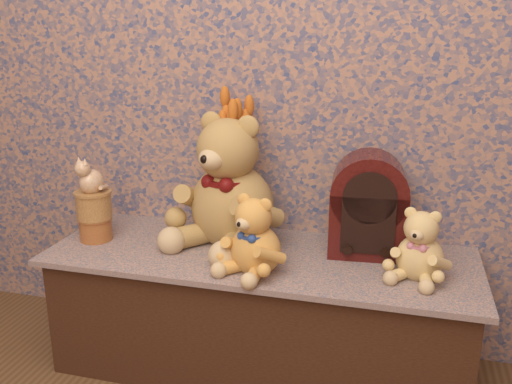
# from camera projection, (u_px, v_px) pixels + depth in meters

# --- Properties ---
(display_shelf) EXTENTS (1.49, 0.54, 0.45)m
(display_shelf) POSITION_uv_depth(u_px,v_px,m) (260.00, 311.00, 2.00)
(display_shelf) COLOR #364D6F
(display_shelf) RESTS_ON ground
(teddy_large) EXTENTS (0.54, 0.59, 0.51)m
(teddy_large) POSITION_uv_depth(u_px,v_px,m) (232.00, 174.00, 1.98)
(teddy_large) COLOR #9F703D
(teddy_large) RESTS_ON display_shelf
(teddy_medium) EXTENTS (0.30, 0.32, 0.27)m
(teddy_medium) POSITION_uv_depth(u_px,v_px,m) (256.00, 231.00, 1.76)
(teddy_medium) COLOR #CE8B3A
(teddy_medium) RESTS_ON display_shelf
(teddy_small) EXTENTS (0.26, 0.28, 0.24)m
(teddy_small) POSITION_uv_depth(u_px,v_px,m) (421.00, 241.00, 1.72)
(teddy_small) COLOR tan
(teddy_small) RESTS_ON display_shelf
(cathedral_radio) EXTENTS (0.27, 0.21, 0.36)m
(cathedral_radio) POSITION_uv_depth(u_px,v_px,m) (368.00, 204.00, 1.89)
(cathedral_radio) COLOR #3C0C0A
(cathedral_radio) RESTS_ON display_shelf
(ceramic_vase) EXTENTS (0.14, 0.14, 0.18)m
(ceramic_vase) POSITION_uv_depth(u_px,v_px,m) (239.00, 213.00, 2.08)
(ceramic_vase) COLOR tan
(ceramic_vase) RESTS_ON display_shelf
(dried_stalks) EXTENTS (0.22, 0.22, 0.41)m
(dried_stalks) POSITION_uv_depth(u_px,v_px,m) (239.00, 137.00, 1.99)
(dried_stalks) COLOR #CF6621
(dried_stalks) RESTS_ON ceramic_vase
(biscuit_tin_lower) EXTENTS (0.15, 0.15, 0.09)m
(biscuit_tin_lower) POSITION_uv_depth(u_px,v_px,m) (96.00, 229.00, 2.05)
(biscuit_tin_lower) COLOR #B98B36
(biscuit_tin_lower) RESTS_ON display_shelf
(biscuit_tin_upper) EXTENTS (0.17, 0.17, 0.10)m
(biscuit_tin_upper) POSITION_uv_depth(u_px,v_px,m) (94.00, 205.00, 2.02)
(biscuit_tin_upper) COLOR #DCB960
(biscuit_tin_upper) RESTS_ON biscuit_tin_lower
(cat_figurine) EXTENTS (0.13, 0.14, 0.14)m
(cat_figurine) POSITION_uv_depth(u_px,v_px,m) (91.00, 174.00, 1.98)
(cat_figurine) COLOR silver
(cat_figurine) RESTS_ON biscuit_tin_upper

